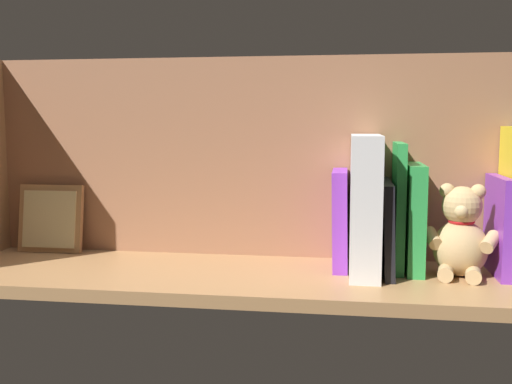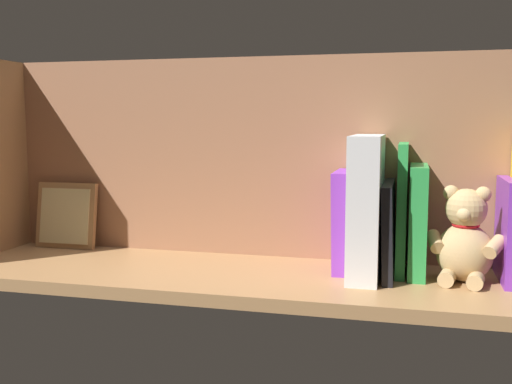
{
  "view_description": "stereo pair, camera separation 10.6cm",
  "coord_description": "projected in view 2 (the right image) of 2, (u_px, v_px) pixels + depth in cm",
  "views": [
    {
      "loc": [
        -15.89,
        103.97,
        26.65
      ],
      "look_at": [
        0.0,
        0.0,
        14.29
      ],
      "focal_mm": 42.31,
      "sensor_mm": 36.0,
      "label": 1
    },
    {
      "loc": [
        -26.26,
        101.85,
        26.65
      ],
      "look_at": [
        0.0,
        0.0,
        14.29
      ],
      "focal_mm": 42.31,
      "sensor_mm": 36.0,
      "label": 2
    }
  ],
  "objects": [
    {
      "name": "picture_frame_leaning",
      "position": [
        66.0,
        216.0,
        1.28
      ],
      "size": [
        13.45,
        3.58,
        13.83
      ],
      "color": "#A87A4C",
      "rests_on": "ground_plane"
    },
    {
      "name": "shelf_back_panel",
      "position": [
        273.0,
        158.0,
        1.18
      ],
      "size": [
        115.84,
        1.5,
        39.08
      ],
      "primitive_type": "cube",
      "color": "#9B6747",
      "rests_on": "ground_plane"
    },
    {
      "name": "book_5",
      "position": [
        418.0,
        220.0,
        1.05
      ],
      "size": [
        2.95,
        13.91,
        19.14
      ],
      "primitive_type": "cube",
      "color": "green",
      "rests_on": "ground_plane"
    },
    {
      "name": "book_8",
      "position": [
        343.0,
        220.0,
        1.08
      ],
      "size": [
        3.01,
        12.98,
        17.89
      ],
      "primitive_type": "cube",
      "rotation": [
        0.0,
        0.02,
        0.0
      ],
      "color": "purple",
      "rests_on": "ground_plane"
    },
    {
      "name": "book_4",
      "position": [
        506.0,
        230.0,
        1.01
      ],
      "size": [
        1.84,
        14.8,
        17.14
      ],
      "primitive_type": "cube",
      "color": "purple",
      "rests_on": "ground_plane"
    },
    {
      "name": "teddy_bear",
      "position": [
        465.0,
        240.0,
        1.0
      ],
      "size": [
        12.86,
        11.39,
        16.09
      ],
      "rotation": [
        0.0,
        0.0,
        -0.18
      ],
      "color": "tan",
      "rests_on": "ground_plane"
    },
    {
      "name": "book_6",
      "position": [
        402.0,
        209.0,
        1.06
      ],
      "size": [
        1.62,
        13.06,
        22.89
      ],
      "primitive_type": "cube",
      "color": "green",
      "rests_on": "ground_plane"
    },
    {
      "name": "dictionary_thick_white",
      "position": [
        366.0,
        206.0,
        1.04
      ],
      "size": [
        5.19,
        19.05,
        24.31
      ],
      "primitive_type": "cube",
      "color": "silver",
      "rests_on": "ground_plane"
    },
    {
      "name": "ground_plane",
      "position": [
        256.0,
        277.0,
        1.08
      ],
      "size": [
        115.84,
        31.36,
        2.2
      ],
      "primitive_type": "cube",
      "color": "#A87A4C"
    },
    {
      "name": "book_7",
      "position": [
        389.0,
        229.0,
        1.04
      ],
      "size": [
        2.26,
        17.39,
        16.22
      ],
      "primitive_type": "cube",
      "rotation": [
        0.0,
        0.03,
        0.0
      ],
      "color": "black",
      "rests_on": "ground_plane"
    }
  ]
}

